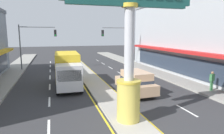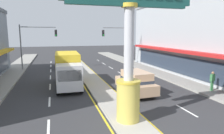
# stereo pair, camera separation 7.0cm
# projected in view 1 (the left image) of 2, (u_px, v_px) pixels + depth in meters

# --- Properties ---
(median_strip) EXTENTS (1.99, 52.00, 0.14)m
(median_strip) POSITION_uv_depth(u_px,v_px,m) (87.00, 75.00, 24.22)
(median_strip) COLOR #A39E93
(median_strip) RESTS_ON ground
(sidewalk_left) EXTENTS (2.93, 60.00, 0.18)m
(sidewalk_left) POSITION_uv_depth(u_px,v_px,m) (0.00, 84.00, 19.74)
(sidewalk_left) COLOR gray
(sidewalk_left) RESTS_ON ground
(sidewalk_right) EXTENTS (2.93, 60.00, 0.18)m
(sidewalk_right) POSITION_uv_depth(u_px,v_px,m) (161.00, 73.00, 24.92)
(sidewalk_right) COLOR gray
(sidewalk_right) RESTS_ON ground
(lane_markings) EXTENTS (8.73, 52.00, 0.01)m
(lane_markings) POSITION_uv_depth(u_px,v_px,m) (89.00, 77.00, 22.96)
(lane_markings) COLOR silver
(lane_markings) RESTS_ON ground
(district_sign) EXTENTS (7.09, 1.35, 7.81)m
(district_sign) POSITION_uv_depth(u_px,v_px,m) (129.00, 52.00, 10.59)
(district_sign) COLOR gold
(district_sign) RESTS_ON median_strip
(storefront_right) EXTENTS (10.54, 25.57, 9.41)m
(storefront_right) POSITION_uv_depth(u_px,v_px,m) (214.00, 36.00, 23.67)
(storefront_right) COLOR #999EA3
(storefront_right) RESTS_ON ground
(traffic_light_left_side) EXTENTS (4.86, 0.46, 6.20)m
(traffic_light_left_side) POSITION_uv_depth(u_px,v_px,m) (34.00, 39.00, 27.04)
(traffic_light_left_side) COLOR slate
(traffic_light_left_side) RESTS_ON ground
(traffic_light_right_side) EXTENTS (4.86, 0.46, 6.20)m
(traffic_light_right_side) POSITION_uv_depth(u_px,v_px,m) (121.00, 39.00, 30.47)
(traffic_light_right_side) COLOR slate
(traffic_light_right_side) RESTS_ON ground
(box_truck_near_right_lane) EXTENTS (2.39, 6.96, 3.12)m
(box_truck_near_right_lane) POSITION_uv_depth(u_px,v_px,m) (67.00, 68.00, 18.97)
(box_truck_near_right_lane) COLOR silver
(box_truck_near_right_lane) RESTS_ON ground
(suv_far_right_lane) EXTENTS (2.13, 4.69, 1.90)m
(suv_far_right_lane) POSITION_uv_depth(u_px,v_px,m) (136.00, 82.00, 16.64)
(suv_far_right_lane) COLOR tan
(suv_far_right_lane) RESTS_ON ground
(suv_near_left_lane) EXTENTS (2.07, 4.65, 1.90)m
(suv_near_left_lane) POSITION_uv_depth(u_px,v_px,m) (62.00, 61.00, 29.34)
(suv_near_left_lane) COLOR white
(suv_near_left_lane) RESTS_ON ground
(pedestrian_far_side) EXTENTS (0.44, 0.30, 1.64)m
(pedestrian_far_side) POSITION_uv_depth(u_px,v_px,m) (212.00, 80.00, 16.84)
(pedestrian_far_side) COLOR #336B3D
(pedestrian_far_side) RESTS_ON sidewalk_right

